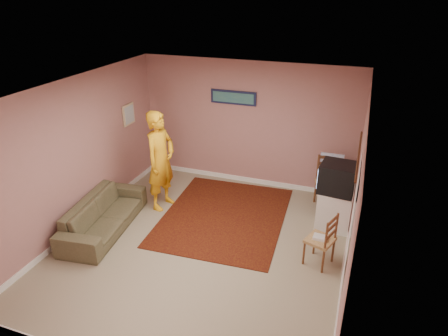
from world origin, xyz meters
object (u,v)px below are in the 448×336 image
(tv_cabinet, at_px, (334,209))
(crt_tv, at_px, (338,178))
(chair_a, at_px, (329,178))
(chair_b, at_px, (321,234))
(sofa, at_px, (104,215))
(person, at_px, (161,161))

(tv_cabinet, xyz_separation_m, crt_tv, (-0.01, 0.00, 0.61))
(crt_tv, relative_size, chair_a, 1.14)
(chair_b, xyz_separation_m, sofa, (-3.65, -0.30, -0.24))
(tv_cabinet, height_order, person, person)
(sofa, xyz_separation_m, person, (0.59, 1.08, 0.66))
(chair_b, relative_size, sofa, 0.25)
(sofa, height_order, person, person)
(crt_tv, distance_m, chair_a, 0.76)
(chair_a, distance_m, chair_b, 1.77)
(chair_a, relative_size, sofa, 0.29)
(tv_cabinet, bearing_deg, person, -173.87)
(sofa, bearing_deg, chair_a, -66.94)
(chair_b, relative_size, person, 0.26)
(tv_cabinet, distance_m, person, 3.23)
(crt_tv, distance_m, person, 3.17)
(chair_b, xyz_separation_m, person, (-3.06, 0.77, 0.42))
(chair_a, bearing_deg, sofa, -166.00)
(tv_cabinet, height_order, sofa, tv_cabinet)
(chair_b, height_order, sofa, chair_b)
(chair_b, bearing_deg, tv_cabinet, -165.53)
(chair_a, xyz_separation_m, person, (-2.98, -0.99, 0.33))
(tv_cabinet, relative_size, chair_b, 1.44)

